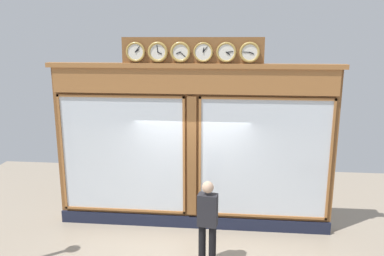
# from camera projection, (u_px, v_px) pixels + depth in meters

# --- Properties ---
(shop_facade) EXTENTS (6.28, 0.42, 4.27)m
(shop_facade) POSITION_uv_depth(u_px,v_px,m) (193.00, 146.00, 8.56)
(shop_facade) COLOR brown
(shop_facade) RESTS_ON ground_plane
(pedestrian) EXTENTS (0.39, 0.27, 1.69)m
(pedestrian) POSITION_uv_depth(u_px,v_px,m) (207.00, 220.00, 7.21)
(pedestrian) COLOR black
(pedestrian) RESTS_ON ground_plane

